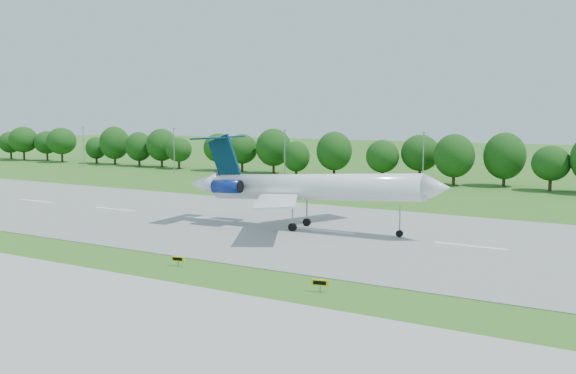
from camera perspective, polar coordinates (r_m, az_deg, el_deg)
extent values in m
plane|color=#305A17|center=(81.49, -17.74, -5.29)|extent=(600.00, 600.00, 0.00)
cube|color=gray|center=(99.61, -7.02, -2.86)|extent=(400.00, 45.00, 0.08)
cylinder|color=#382314|center=(247.18, -23.76, 2.71)|extent=(0.70, 0.70, 3.60)
sphere|color=#12390E|center=(246.96, -23.81, 3.72)|extent=(8.40, 8.40, 8.40)
cylinder|color=#382314|center=(216.18, -17.49, 2.47)|extent=(0.70, 0.70, 3.60)
sphere|color=#12390E|center=(215.93, -17.53, 3.64)|extent=(8.40, 8.40, 8.40)
cylinder|color=#382314|center=(188.61, -9.26, 2.13)|extent=(0.70, 0.70, 3.60)
sphere|color=#12390E|center=(188.32, -9.29, 3.46)|extent=(8.40, 8.40, 8.40)
cylinder|color=#382314|center=(166.17, 1.46, 1.61)|extent=(0.70, 0.70, 3.60)
sphere|color=#12390E|center=(165.84, 1.47, 3.12)|extent=(8.40, 8.40, 8.40)
cylinder|color=#382314|center=(151.16, 14.88, 0.88)|extent=(0.70, 0.70, 3.60)
sphere|color=#12390E|center=(150.80, 14.93, 2.55)|extent=(8.40, 8.40, 8.40)
cylinder|color=gray|center=(201.83, -17.71, 3.39)|extent=(0.24, 0.24, 12.00)
cube|color=gray|center=(201.61, -17.77, 5.12)|extent=(0.90, 0.25, 0.18)
cylinder|color=gray|center=(177.47, -10.09, 3.19)|extent=(0.24, 0.24, 12.00)
cube|color=gray|center=(177.21, -10.13, 5.16)|extent=(0.90, 0.25, 0.18)
cylinder|color=gray|center=(157.17, -0.29, 2.86)|extent=(0.24, 0.24, 12.00)
cube|color=gray|center=(156.88, -0.29, 5.08)|extent=(0.90, 0.25, 0.18)
cylinder|color=gray|center=(142.69, 11.93, 2.33)|extent=(0.24, 0.24, 12.00)
cube|color=gray|center=(142.38, 11.99, 4.77)|extent=(0.90, 0.25, 0.18)
cylinder|color=white|center=(89.05, 2.26, 0.00)|extent=(31.51, 5.18, 5.16)
cone|color=white|center=(83.16, 13.11, -0.06)|extent=(3.68, 3.81, 3.80)
cone|color=white|center=(98.12, -7.36, 0.29)|extent=(5.34, 3.89, 3.88)
cube|color=white|center=(83.57, -1.03, -1.22)|extent=(10.92, 14.40, 0.51)
cube|color=white|center=(96.54, 3.09, -0.17)|extent=(9.94, 14.50, 0.51)
cube|color=#05263B|center=(95.78, -5.65, 2.61)|extent=(5.55, 0.79, 7.10)
cube|color=#05263B|center=(96.19, -6.19, 4.39)|extent=(3.82, 10.04, 0.39)
cylinder|color=navy|center=(92.75, -5.46, 0.05)|extent=(4.55, 2.19, 2.19)
cylinder|color=navy|center=(97.32, -3.73, 0.38)|extent=(4.55, 2.19, 2.19)
cylinder|color=gray|center=(85.07, 9.90, -2.89)|extent=(0.21, 0.21, 3.64)
cylinder|color=black|center=(85.39, 9.88, -4.10)|extent=(0.95, 0.36, 0.94)
cylinder|color=gray|center=(88.42, 0.40, -2.43)|extent=(0.25, 0.25, 3.64)
cylinder|color=black|center=(88.72, 0.40, -3.59)|extent=(1.17, 0.52, 1.15)
cylinder|color=gray|center=(92.47, 1.69, -2.03)|extent=(0.25, 0.25, 3.64)
cylinder|color=black|center=(92.77, 1.68, -3.14)|extent=(1.17, 0.52, 1.15)
cube|color=gray|center=(70.26, -9.73, -6.69)|extent=(0.11, 0.11, 0.65)
cube|color=yellow|center=(70.15, -9.74, -6.32)|extent=(1.49, 0.48, 0.51)
cube|color=black|center=(70.06, -9.78, -6.34)|extent=(1.10, 0.25, 0.33)
cube|color=gray|center=(59.68, 2.89, -8.97)|extent=(0.12, 0.12, 0.72)
cube|color=yellow|center=(59.55, 2.89, -8.49)|extent=(1.65, 0.56, 0.57)
cube|color=black|center=(59.44, 2.87, -8.52)|extent=(1.21, 0.31, 0.36)
imported|color=silver|center=(156.16, -2.94, 0.85)|extent=(4.16, 2.42, 1.30)
imported|color=silver|center=(162.64, -4.64, 1.05)|extent=(3.64, 2.74, 1.15)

